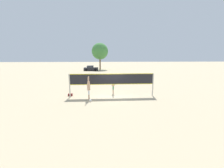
# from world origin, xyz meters

# --- Properties ---
(ground_plane) EXTENTS (200.00, 200.00, 0.00)m
(ground_plane) POSITION_xyz_m (0.00, 0.00, 0.00)
(ground_plane) COLOR #C6B28C
(volleyball_net) EXTENTS (8.39, 0.12, 2.30)m
(volleyball_net) POSITION_xyz_m (0.00, 0.00, 1.61)
(volleyball_net) COLOR beige
(volleyball_net) RESTS_ON ground_plane
(player_spiker) EXTENTS (0.28, 0.71, 2.16)m
(player_spiker) POSITION_xyz_m (-2.22, -0.91, 1.14)
(player_spiker) COLOR tan
(player_spiker) RESTS_ON ground_plane
(player_blocker) EXTENTS (0.28, 0.69, 2.04)m
(player_blocker) POSITION_xyz_m (0.21, 1.17, 1.07)
(player_blocker) COLOR tan
(player_blocker) RESTS_ON ground_plane
(volleyball) EXTENTS (0.21, 0.21, 0.21)m
(volleyball) POSITION_xyz_m (-2.04, -1.67, 0.11)
(volleyball) COLOR white
(volleyball) RESTS_ON ground_plane
(gear_bag) EXTENTS (0.43, 0.25, 0.23)m
(gear_bag) POSITION_xyz_m (-4.22, 0.47, 0.12)
(gear_bag) COLOR maroon
(gear_bag) RESTS_ON ground_plane
(parked_car_near) EXTENTS (4.07, 2.07, 1.44)m
(parked_car_near) POSITION_xyz_m (-4.08, 28.22, 0.64)
(parked_car_near) COLOR #232328
(parked_car_near) RESTS_ON ground_plane
(tree_left_cluster) EXTENTS (4.98, 4.98, 8.03)m
(tree_left_cluster) POSITION_xyz_m (-1.50, 32.28, 5.53)
(tree_left_cluster) COLOR brown
(tree_left_cluster) RESTS_ON ground_plane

